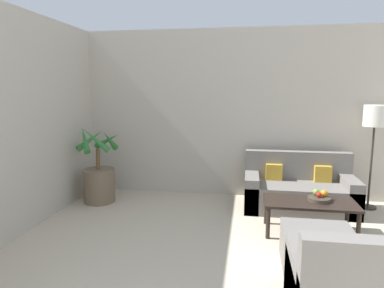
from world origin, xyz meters
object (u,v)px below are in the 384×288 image
(sofa_loveseat, at_px, (299,191))
(orange_fruit, at_px, (324,193))
(coffee_table, at_px, (310,205))
(fruit_bowl, at_px, (319,199))
(apple_red, at_px, (319,195))
(potted_palm, at_px, (99,178))
(floor_lamp, at_px, (375,122))
(ottoman, at_px, (317,248))
(apple_green, at_px, (316,192))

(sofa_loveseat, height_order, orange_fruit, sofa_loveseat)
(coffee_table, relative_size, fruit_bowl, 4.08)
(fruit_bowl, height_order, orange_fruit, orange_fruit)
(coffee_table, bearing_deg, apple_red, 16.44)
(apple_red, bearing_deg, potted_palm, 167.70)
(floor_lamp, height_order, coffee_table, floor_lamp)
(apple_red, height_order, orange_fruit, orange_fruit)
(floor_lamp, distance_m, ottoman, 2.46)
(apple_green, height_order, orange_fruit, same)
(floor_lamp, bearing_deg, fruit_bowl, -130.99)
(sofa_loveseat, bearing_deg, orange_fruit, -77.27)
(fruit_bowl, xyz_separation_m, apple_green, (-0.02, 0.08, 0.06))
(orange_fruit, bearing_deg, floor_lamp, 49.91)
(orange_fruit, distance_m, ottoman, 0.98)
(coffee_table, bearing_deg, potted_palm, 166.72)
(orange_fruit, bearing_deg, apple_green, 159.77)
(apple_green, relative_size, ottoman, 0.12)
(floor_lamp, relative_size, ottoman, 2.27)
(potted_palm, relative_size, floor_lamp, 0.80)
(ottoman, bearing_deg, apple_red, 79.05)
(floor_lamp, bearing_deg, apple_red, -130.99)
(sofa_loveseat, distance_m, ottoman, 1.72)
(potted_palm, height_order, apple_green, potted_palm)
(floor_lamp, xyz_separation_m, apple_green, (-0.94, -0.98, -0.80))
(potted_palm, bearing_deg, orange_fruit, -11.16)
(fruit_bowl, relative_size, apple_green, 3.28)
(potted_palm, bearing_deg, coffee_table, -13.28)
(apple_red, xyz_separation_m, apple_green, (-0.02, 0.08, 0.01))
(fruit_bowl, distance_m, apple_red, 0.06)
(sofa_loveseat, relative_size, coffee_table, 1.44)
(floor_lamp, height_order, apple_red, floor_lamp)
(apple_red, xyz_separation_m, orange_fruit, (0.07, 0.05, 0.01))
(potted_palm, height_order, orange_fruit, potted_palm)
(sofa_loveseat, bearing_deg, coffee_table, -89.78)
(apple_red, distance_m, apple_green, 0.09)
(potted_palm, distance_m, orange_fruit, 3.28)
(sofa_loveseat, relative_size, apple_red, 23.97)
(coffee_table, bearing_deg, floor_lamp, 46.72)
(fruit_bowl, distance_m, orange_fruit, 0.10)
(orange_fruit, height_order, ottoman, orange_fruit)
(apple_green, bearing_deg, potted_palm, 169.11)
(apple_green, bearing_deg, orange_fruit, -20.23)
(sofa_loveseat, distance_m, floor_lamp, 1.46)
(potted_palm, relative_size, apple_red, 18.64)
(potted_palm, relative_size, ottoman, 1.81)
(potted_palm, distance_m, apple_green, 3.18)
(coffee_table, bearing_deg, ottoman, -94.07)
(orange_fruit, bearing_deg, ottoman, -104.67)
(coffee_table, xyz_separation_m, apple_red, (0.11, 0.03, 0.13))
(sofa_loveseat, distance_m, apple_green, 0.81)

